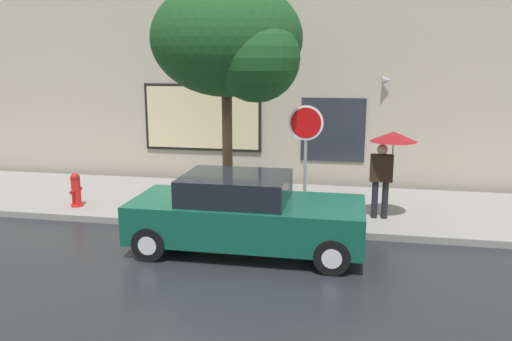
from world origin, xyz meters
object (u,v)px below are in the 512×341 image
Objects in this scene: parked_car at (245,214)px; fire_hydrant at (76,190)px; stop_sign at (306,140)px; street_tree at (232,43)px; pedestrian_with_umbrella at (390,149)px.

fire_hydrant is (-4.56, 1.75, -0.18)m from parked_car.
parked_car is at bearing -119.22° from stop_sign.
street_tree is 2.04× the size of stop_sign.
fire_hydrant is 0.32× the size of stop_sign.
pedestrian_with_umbrella is at bearing 12.53° from stop_sign.
street_tree is at bearing 109.98° from parked_car.
parked_car is at bearing -70.02° from street_tree.
parked_car is 2.25× the size of pedestrian_with_umbrella.
parked_car is 2.34m from stop_sign.
parked_car is 4.89m from fire_hydrant.
stop_sign is at bearing -167.47° from pedestrian_with_umbrella.
parked_car is 3.65m from pedestrian_with_umbrella.
street_tree reaches higher than parked_car.
pedestrian_with_umbrella is (2.78, 2.15, 0.99)m from parked_car.
fire_hydrant is 7.45m from pedestrian_with_umbrella.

